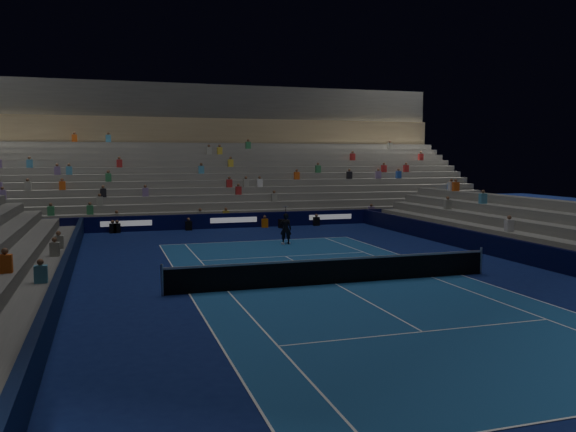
{
  "coord_description": "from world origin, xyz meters",
  "views": [
    {
      "loc": [
        -8.11,
        -20.13,
        4.74
      ],
      "look_at": [
        0.0,
        6.0,
        2.0
      ],
      "focal_mm": 36.42,
      "sensor_mm": 36.0,
      "label": 1
    }
  ],
  "objects": [
    {
      "name": "broadcast_camera",
      "position": [
        3.18,
        17.33,
        0.31
      ],
      "size": [
        0.62,
        0.98,
        0.6
      ],
      "color": "black",
      "rests_on": "ground"
    },
    {
      "name": "court_surface",
      "position": [
        0.0,
        0.0,
        0.01
      ],
      "size": [
        10.97,
        23.77,
        0.01
      ],
      "primitive_type": "cube",
      "color": "navy",
      "rests_on": "ground"
    },
    {
      "name": "sponsor_barrier_far",
      "position": [
        0.0,
        18.5,
        0.5
      ],
      "size": [
        44.0,
        0.25,
        1.0
      ],
      "primitive_type": "cube",
      "color": "#080932",
      "rests_on": "ground"
    },
    {
      "name": "sponsor_barrier_east",
      "position": [
        9.7,
        0.0,
        0.5
      ],
      "size": [
        0.25,
        37.0,
        1.0
      ],
      "primitive_type": "cube",
      "color": "black",
      "rests_on": "ground"
    },
    {
      "name": "sponsor_barrier_west",
      "position": [
        -9.7,
        0.0,
        0.5
      ],
      "size": [
        0.25,
        37.0,
        1.0
      ],
      "primitive_type": "cube",
      "color": "black",
      "rests_on": "ground"
    },
    {
      "name": "tennis_net",
      "position": [
        0.0,
        0.0,
        0.5
      ],
      "size": [
        12.9,
        0.1,
        1.1
      ],
      "color": "#B2B2B7",
      "rests_on": "ground"
    },
    {
      "name": "grandstand_main",
      "position": [
        0.0,
        27.9,
        3.38
      ],
      "size": [
        44.0,
        15.2,
        11.2
      ],
      "color": "slate",
      "rests_on": "ground"
    },
    {
      "name": "tennis_player",
      "position": [
        1.18,
        10.23,
        0.86
      ],
      "size": [
        0.73,
        0.6,
        1.72
      ],
      "primitive_type": "imported",
      "rotation": [
        0.0,
        0.0,
        2.79
      ],
      "color": "black",
      "rests_on": "ground"
    },
    {
      "name": "ground",
      "position": [
        0.0,
        0.0,
        0.0
      ],
      "size": [
        90.0,
        90.0,
        0.0
      ],
      "primitive_type": "plane",
      "color": "#0D1951",
      "rests_on": "ground"
    }
  ]
}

